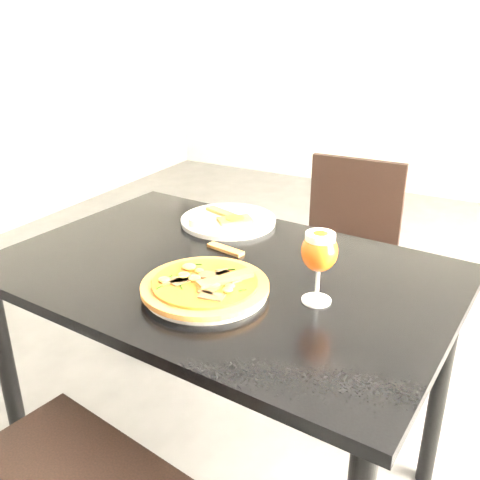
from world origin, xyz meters
The scene contains 10 objects.
ground centered at (0.00, 0.00, 0.00)m, with size 6.00×6.00×0.00m, color #515154.
dining_table centered at (-0.13, -0.29, 0.66)m, with size 1.26×0.89×0.75m.
chair_far centered at (-0.04, 0.51, 0.47)m, with size 0.41×0.41×0.85m.
plate_main centered at (-0.09, -0.43, 0.76)m, with size 0.30×0.30×0.02m, color white.
pizza centered at (-0.09, -0.44, 0.78)m, with size 0.31×0.31×0.03m.
plate_second centered at (-0.28, 0.00, 0.76)m, with size 0.30×0.30×0.02m, color white.
crust_scraps centered at (-0.27, 0.00, 0.77)m, with size 0.20×0.14×0.01m.
loose_crust centered at (-0.18, -0.19, 0.75)m, with size 0.12×0.03×0.01m, color brown.
sauce_cup centered at (-0.33, -0.10, 0.77)m, with size 0.06×0.06×0.04m.
beer_glass centered at (0.15, -0.34, 0.88)m, with size 0.08×0.08×0.18m.
Camera 1 is at (0.53, -1.40, 1.38)m, focal length 40.00 mm.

